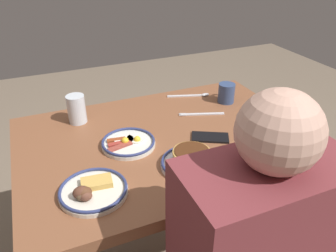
% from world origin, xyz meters
% --- Properties ---
extents(dining_table, '(1.15, 0.81, 0.74)m').
position_xyz_m(dining_table, '(0.00, 0.00, 0.64)').
color(dining_table, brown).
rests_on(dining_table, ground_plane).
extents(plate_near_main, '(0.20, 0.20, 0.04)m').
position_xyz_m(plate_near_main, '(0.16, -0.00, 0.75)').
color(plate_near_main, silver).
rests_on(plate_near_main, dining_table).
extents(plate_center_pancakes, '(0.21, 0.21, 0.06)m').
position_xyz_m(plate_center_pancakes, '(-0.00, 0.21, 0.77)').
color(plate_center_pancakes, white).
rests_on(plate_center_pancakes, dining_table).
extents(plate_far_companion, '(0.21, 0.21, 0.05)m').
position_xyz_m(plate_far_companion, '(0.34, 0.22, 0.76)').
color(plate_far_companion, silver).
rests_on(plate_far_companion, dining_table).
extents(coffee_mug, '(0.08, 0.10, 0.09)m').
position_xyz_m(coffee_mug, '(-0.38, -0.19, 0.79)').
color(coffee_mug, '#334772').
rests_on(coffee_mug, dining_table).
extents(drinking_glass, '(0.08, 0.08, 0.12)m').
position_xyz_m(drinking_glass, '(0.30, -0.26, 0.80)').
color(drinking_glass, silver).
rests_on(drinking_glass, dining_table).
extents(cell_phone, '(0.16, 0.13, 0.01)m').
position_xyz_m(cell_phone, '(-0.15, 0.07, 0.75)').
color(cell_phone, black).
rests_on(cell_phone, dining_table).
extents(fork_near, '(0.20, 0.08, 0.01)m').
position_xyz_m(fork_near, '(-0.21, -0.11, 0.74)').
color(fork_near, silver).
rests_on(fork_near, dining_table).
extents(butter_knife, '(0.23, 0.06, 0.01)m').
position_xyz_m(butter_knife, '(-0.46, 0.15, 0.74)').
color(butter_knife, silver).
rests_on(butter_knife, dining_table).
extents(tea_spoon, '(0.20, 0.08, 0.01)m').
position_xyz_m(tea_spoon, '(-0.27, -0.30, 0.75)').
color(tea_spoon, silver).
rests_on(tea_spoon, dining_table).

